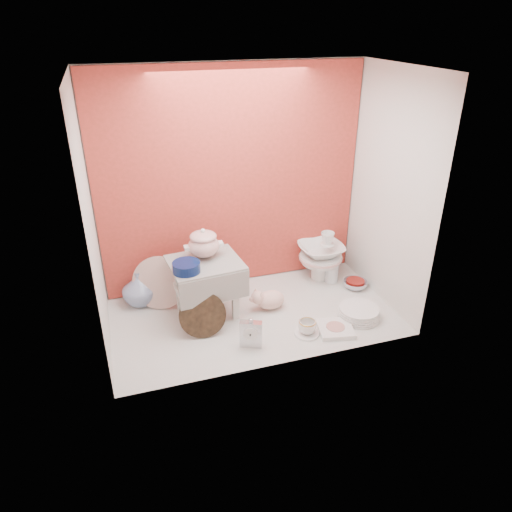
% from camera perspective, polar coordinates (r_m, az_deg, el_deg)
% --- Properties ---
extents(ground, '(1.80, 1.80, 0.00)m').
position_cam_1_polar(ground, '(3.11, -0.24, -7.13)').
color(ground, silver).
rests_on(ground, ground).
extents(niche_shell, '(1.86, 1.03, 1.53)m').
position_cam_1_polar(niche_shell, '(2.87, -1.37, 10.48)').
color(niche_shell, '#C93B32').
rests_on(niche_shell, ground).
extents(step_stool, '(0.47, 0.41, 0.38)m').
position_cam_1_polar(step_stool, '(3.05, -5.97, -3.82)').
color(step_stool, silver).
rests_on(step_stool, ground).
extents(soup_tureen, '(0.31, 0.31, 0.20)m').
position_cam_1_polar(soup_tureen, '(2.97, -6.30, 1.58)').
color(soup_tureen, white).
rests_on(soup_tureen, step_stool).
extents(cobalt_bowl, '(0.20, 0.20, 0.06)m').
position_cam_1_polar(cobalt_bowl, '(2.84, -8.34, -1.32)').
color(cobalt_bowl, '#091847').
rests_on(cobalt_bowl, step_stool).
extents(floral_platter, '(0.37, 0.24, 0.35)m').
position_cam_1_polar(floral_platter, '(3.19, -11.50, -3.16)').
color(floral_platter, white).
rests_on(floral_platter, ground).
extents(blue_white_vase, '(0.28, 0.28, 0.24)m').
position_cam_1_polar(blue_white_vase, '(3.26, -13.82, -3.76)').
color(blue_white_vase, silver).
rests_on(blue_white_vase, ground).
extents(lacquer_tray, '(0.29, 0.12, 0.27)m').
position_cam_1_polar(lacquer_tray, '(2.88, -6.41, -7.05)').
color(lacquer_tray, black).
rests_on(lacquer_tray, ground).
extents(mantel_clock, '(0.14, 0.09, 0.19)m').
position_cam_1_polar(mantel_clock, '(2.79, -0.61, -9.18)').
color(mantel_clock, silver).
rests_on(mantel_clock, ground).
extents(plush_pig, '(0.28, 0.24, 0.14)m').
position_cam_1_polar(plush_pig, '(3.14, 1.77, -5.22)').
color(plush_pig, beige).
rests_on(plush_pig, ground).
extents(teacup_saucer, '(0.16, 0.16, 0.01)m').
position_cam_1_polar(teacup_saucer, '(2.96, 6.10, -9.18)').
color(teacup_saucer, white).
rests_on(teacup_saucer, ground).
extents(gold_rim_teacup, '(0.13, 0.13, 0.09)m').
position_cam_1_polar(gold_rim_teacup, '(2.93, 6.15, -8.42)').
color(gold_rim_teacup, white).
rests_on(gold_rim_teacup, teacup_saucer).
extents(lattice_dish, '(0.25, 0.25, 0.03)m').
position_cam_1_polar(lattice_dish, '(3.00, 9.47, -8.60)').
color(lattice_dish, white).
rests_on(lattice_dish, ground).
extents(dinner_plate_stack, '(0.34, 0.34, 0.07)m').
position_cam_1_polar(dinner_plate_stack, '(3.14, 12.19, -6.67)').
color(dinner_plate_stack, white).
rests_on(dinner_plate_stack, ground).
extents(crystal_bowl, '(0.22, 0.22, 0.05)m').
position_cam_1_polar(crystal_bowl, '(3.47, 11.78, -3.33)').
color(crystal_bowl, silver).
rests_on(crystal_bowl, ground).
extents(clear_glass_vase, '(0.12, 0.12, 0.19)m').
position_cam_1_polar(clear_glass_vase, '(3.48, 9.07, -1.64)').
color(clear_glass_vase, silver).
rests_on(clear_glass_vase, ground).
extents(porcelain_tower, '(0.33, 0.33, 0.37)m').
position_cam_1_polar(porcelain_tower, '(3.48, 7.75, 0.06)').
color(porcelain_tower, white).
rests_on(porcelain_tower, ground).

